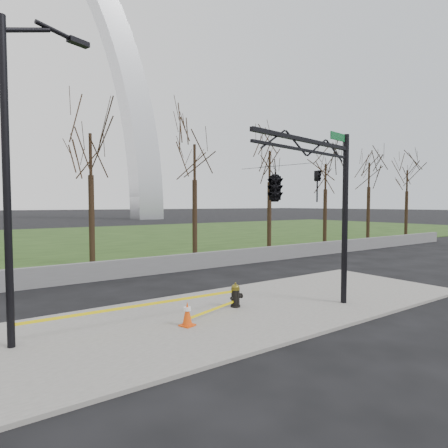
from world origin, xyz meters
TOP-DOWN VIEW (x-y plane):
  - ground at (0.00, 0.00)m, footprint 500.00×500.00m
  - sidewalk at (0.00, 0.00)m, footprint 18.00×6.00m
  - grass_strip at (0.00, 30.00)m, footprint 120.00×40.00m
  - guardrail at (0.00, 8.00)m, footprint 60.00×0.30m
  - tree_row at (5.32, 12.00)m, footprint 56.64×4.00m
  - fire_hydrant at (0.04, 0.38)m, footprint 0.51×0.34m
  - traffic_cone at (-2.32, -0.43)m, footprint 0.46×0.46m
  - street_light at (-6.40, 0.73)m, footprint 2.31×0.94m
  - traffic_signal_mast at (0.29, -1.94)m, footprint 5.04×2.54m
  - caution_tape at (-2.71, 0.37)m, footprint 6.65×1.10m

SIDE VIEW (x-z plane):
  - ground at x=0.00m, z-range 0.00..0.00m
  - grass_strip at x=0.00m, z-range 0.00..0.06m
  - sidewalk at x=0.00m, z-range 0.00..0.10m
  - guardrail at x=0.00m, z-range 0.00..0.90m
  - traffic_cone at x=-2.32m, z-range 0.10..0.81m
  - fire_hydrant at x=0.04m, z-range 0.07..0.90m
  - caution_tape at x=-2.71m, z-range 0.34..0.76m
  - traffic_signal_mast at x=0.29m, z-range 1.15..7.15m
  - tree_row at x=5.32m, z-range 0.00..8.69m
  - street_light at x=-6.40m, z-range 0.59..8.80m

